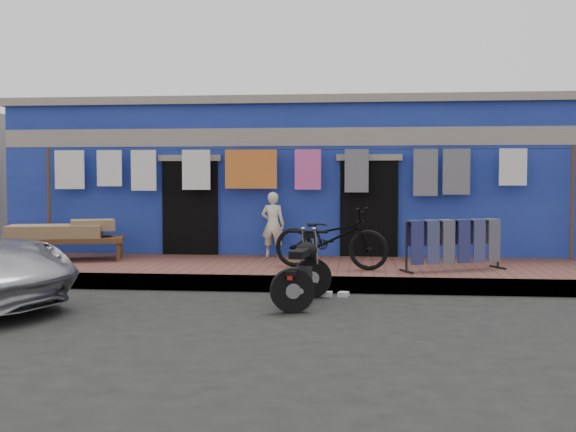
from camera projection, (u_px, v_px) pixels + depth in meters
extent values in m
plane|color=black|center=(272.00, 310.00, 9.58)|extent=(80.00, 80.00, 0.00)
cube|color=brown|center=(294.00, 272.00, 12.55)|extent=(28.00, 3.00, 0.25)
cube|color=gray|center=(285.00, 284.00, 11.11)|extent=(28.00, 0.10, 0.25)
cube|color=navy|center=(311.00, 185.00, 16.44)|extent=(12.00, 5.00, 3.20)
cube|color=#9E9384|center=(302.00, 137.00, 13.97)|extent=(12.00, 0.14, 0.35)
cube|color=#9E9384|center=(311.00, 111.00, 16.35)|extent=(12.20, 5.20, 0.16)
cube|color=black|center=(190.00, 214.00, 14.20)|extent=(1.10, 0.10, 2.10)
cube|color=black|center=(369.00, 215.00, 13.83)|extent=(1.10, 0.10, 2.10)
cylinder|color=brown|center=(49.00, 201.00, 14.25)|extent=(0.06, 0.06, 2.10)
cylinder|color=brown|center=(572.00, 203.00, 13.20)|extent=(0.06, 0.06, 2.10)
cylinder|color=black|center=(301.00, 149.00, 13.68)|extent=(10.00, 0.01, 0.01)
cube|color=silver|center=(70.00, 170.00, 14.18)|extent=(0.60, 0.02, 0.76)
cube|color=silver|center=(109.00, 168.00, 14.09)|extent=(0.50, 0.02, 0.70)
cube|color=silver|center=(144.00, 170.00, 14.02)|extent=(0.50, 0.02, 0.79)
cube|color=silver|center=(196.00, 170.00, 13.91)|extent=(0.55, 0.02, 0.77)
cube|color=#CC4C26|center=(251.00, 169.00, 13.80)|extent=(1.00, 0.02, 0.75)
cube|color=#D4529F|center=(308.00, 169.00, 13.68)|extent=(0.50, 0.02, 0.76)
cube|color=slate|center=(357.00, 171.00, 13.58)|extent=(0.45, 0.02, 0.81)
cube|color=slate|center=(426.00, 172.00, 13.45)|extent=(0.45, 0.02, 0.88)
cube|color=slate|center=(456.00, 172.00, 13.39)|extent=(0.50, 0.02, 0.85)
cube|color=silver|center=(513.00, 167.00, 13.28)|extent=(0.50, 0.02, 0.68)
imported|color=beige|center=(273.00, 224.00, 13.76)|extent=(0.48, 0.35, 1.24)
imported|color=black|center=(331.00, 231.00, 11.97)|extent=(2.05, 1.15, 1.26)
cube|color=silver|center=(327.00, 294.00, 10.69)|extent=(0.17, 0.14, 0.07)
cube|color=silver|center=(314.00, 293.00, 10.72)|extent=(0.20, 0.19, 0.08)
cube|color=silver|center=(343.00, 294.00, 10.67)|extent=(0.17, 0.20, 0.07)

